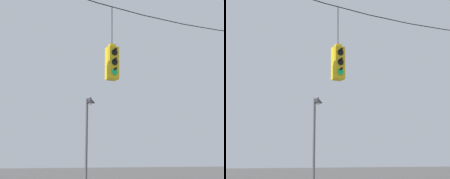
{
  "view_description": "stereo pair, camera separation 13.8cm",
  "coord_description": "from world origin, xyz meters",
  "views": [
    {
      "loc": [
        -6.89,
        -9.13,
        2.09
      ],
      "look_at": [
        -2.09,
        0.3,
        4.31
      ],
      "focal_mm": 55.0,
      "sensor_mm": 36.0,
      "label": 1
    },
    {
      "loc": [
        -6.77,
        -9.19,
        2.09
      ],
      "look_at": [
        -2.09,
        0.3,
        4.31
      ],
      "focal_mm": 55.0,
      "sensor_mm": 36.0,
      "label": 2
    }
  ],
  "objects": [
    {
      "name": "street_lamp",
      "position": [
        -0.62,
        5.67,
        3.46
      ],
      "size": [
        0.4,
        0.71,
        5.06
      ],
      "color": "#515156",
      "rests_on": "ground_plane"
    },
    {
      "name": "span_wire",
      "position": [
        0.0,
        0.3,
        7.22
      ],
      "size": [
        12.13,
        0.03,
        0.47
      ],
      "color": "black"
    },
    {
      "name": "traffic_light_near_left_pole",
      "position": [
        -2.09,
        0.3,
        5.19
      ],
      "size": [
        0.34,
        0.58,
        2.48
      ],
      "color": "yellow"
    }
  ]
}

